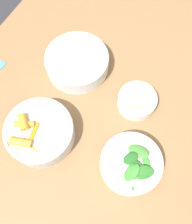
{
  "coord_description": "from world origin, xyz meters",
  "views": [
    {
      "loc": [
        -0.26,
        -0.06,
        1.42
      ],
      "look_at": [
        -0.02,
        0.07,
        0.77
      ],
      "focal_mm": 40.0,
      "sensor_mm": 36.0,
      "label": 1
    }
  ],
  "objects_px": {
    "bowl_carrots": "(39,132)",
    "bowl_beans_hotdog": "(77,63)",
    "bowl_cookies": "(137,100)",
    "bowl_greens": "(132,164)"
  },
  "relations": [
    {
      "from": "bowl_beans_hotdog",
      "to": "bowl_carrots",
      "type": "bearing_deg",
      "value": -174.3
    },
    {
      "from": "bowl_carrots",
      "to": "bowl_cookies",
      "type": "height_order",
      "value": "bowl_carrots"
    },
    {
      "from": "bowl_greens",
      "to": "bowl_beans_hotdog",
      "type": "relative_size",
      "value": 0.83
    },
    {
      "from": "bowl_beans_hotdog",
      "to": "bowl_cookies",
      "type": "height_order",
      "value": "bowl_beans_hotdog"
    },
    {
      "from": "bowl_beans_hotdog",
      "to": "bowl_greens",
      "type": "bearing_deg",
      "value": -125.87
    },
    {
      "from": "bowl_carrots",
      "to": "bowl_beans_hotdog",
      "type": "bearing_deg",
      "value": 5.7
    },
    {
      "from": "bowl_greens",
      "to": "bowl_beans_hotdog",
      "type": "xyz_separation_m",
      "value": [
        0.2,
        0.28,
        -0.0
      ]
    },
    {
      "from": "bowl_greens",
      "to": "bowl_cookies",
      "type": "distance_m",
      "value": 0.19
    },
    {
      "from": "bowl_greens",
      "to": "bowl_cookies",
      "type": "xyz_separation_m",
      "value": [
        0.17,
        0.06,
        -0.01
      ]
    },
    {
      "from": "bowl_cookies",
      "to": "bowl_greens",
      "type": "bearing_deg",
      "value": -159.82
    }
  ]
}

